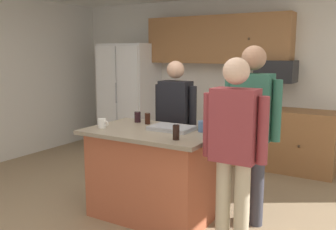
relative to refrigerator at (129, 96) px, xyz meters
name	(u,v)px	position (x,y,z in m)	size (l,w,h in m)	color
floor	(148,219)	(2.00, -2.38, -0.94)	(7.04, 7.04, 0.00)	#937A5B
back_wall	(243,79)	(2.00, 0.42, 0.36)	(6.40, 0.10, 2.60)	silver
cabinet_run_upper	(217,40)	(1.60, 0.22, 0.99)	(2.40, 0.38, 0.75)	#936038
cabinet_run_lower	(272,138)	(2.60, 0.10, -0.49)	(1.80, 0.63, 0.90)	#936038
refrigerator	(129,96)	(0.00, 0.00, 0.00)	(0.93, 0.76, 1.88)	white
microwave_over_range	(276,71)	(2.60, 0.12, 0.51)	(0.56, 0.40, 0.32)	black
kitchen_island	(153,173)	(2.00, -2.27, -0.46)	(1.36, 0.89, 0.94)	#AD5638
person_host_foreground	(251,123)	(2.93, -1.92, 0.11)	(0.57, 0.24, 1.79)	#383842
person_elder_center	(175,117)	(1.82, -1.49, 0.00)	(0.57, 0.22, 1.63)	tan
person_guest_right	(234,143)	(2.98, -2.52, 0.04)	(0.57, 0.22, 1.69)	tan
glass_dark_ale	(138,117)	(1.62, -2.00, 0.06)	(0.07, 0.07, 0.12)	black
mug_ceramic_white	(203,126)	(2.48, -2.09, 0.05)	(0.13, 0.09, 0.11)	#4C6B99
glass_short_whisky	(176,132)	(2.42, -2.53, 0.07)	(0.06, 0.06, 0.14)	black
mug_blue_stoneware	(102,123)	(1.49, -2.46, 0.05)	(0.13, 0.08, 0.10)	white
glass_stout_tall	(148,119)	(1.77, -2.03, 0.06)	(0.06, 0.06, 0.12)	black
serving_tray	(172,128)	(2.17, -2.17, 0.02)	(0.44, 0.30, 0.04)	#B7B7BC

